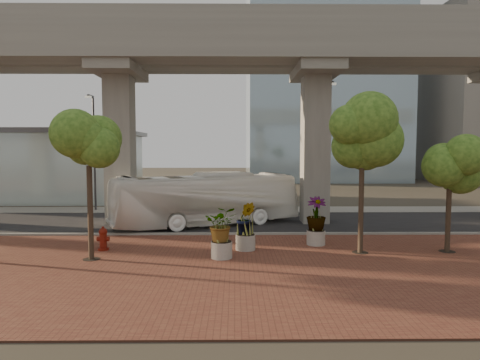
{
  "coord_description": "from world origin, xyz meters",
  "views": [
    {
      "loc": [
        1.07,
        -24.37,
        4.59
      ],
      "look_at": [
        1.35,
        0.5,
        2.78
      ],
      "focal_mm": 32.0,
      "sensor_mm": 36.0,
      "label": 1
    }
  ],
  "objects": [
    {
      "name": "street_tree_near_west",
      "position": [
        -4.86,
        -6.99,
        4.79
      ],
      "size": [
        3.06,
        3.06,
        6.15
      ],
      "color": "#473428",
      "rests_on": "ground"
    },
    {
      "name": "ground",
      "position": [
        0.0,
        0.0,
        0.0
      ],
      "size": [
        160.0,
        160.0,
        0.0
      ],
      "primitive_type": "plane",
      "color": "#393629",
      "rests_on": "ground"
    },
    {
      "name": "transit_bus",
      "position": [
        -0.65,
        0.92,
        1.57
      ],
      "size": [
        11.35,
        7.05,
        3.14
      ],
      "primitive_type": "imported",
      "rotation": [
        0.0,
        0.0,
        2.0
      ],
      "color": "white",
      "rests_on": "ground"
    },
    {
      "name": "station_pavilion",
      "position": [
        -20.0,
        16.0,
        3.22
      ],
      "size": [
        23.0,
        13.0,
        6.3
      ],
      "color": "silver",
      "rests_on": "ground"
    },
    {
      "name": "asphalt_road",
      "position": [
        0.0,
        2.0,
        0.02
      ],
      "size": [
        90.0,
        8.0,
        0.04
      ],
      "primitive_type": "cube",
      "color": "black",
      "rests_on": "ground"
    },
    {
      "name": "planter_right",
      "position": [
        4.89,
        -4.42,
        1.44
      ],
      "size": [
        2.13,
        2.13,
        2.28
      ],
      "color": "#ADA69C",
      "rests_on": "ground"
    },
    {
      "name": "street_tree_far_east",
      "position": [
        10.45,
        -5.83,
        4.0
      ],
      "size": [
        3.02,
        3.02,
        5.34
      ],
      "color": "#473428",
      "rests_on": "ground"
    },
    {
      "name": "street_tree_near_east",
      "position": [
        6.55,
        -5.97,
        5.14
      ],
      "size": [
        3.6,
        3.6,
        6.75
      ],
      "color": "#473428",
      "rests_on": "ground"
    },
    {
      "name": "planter_front",
      "position": [
        0.5,
        -6.84,
        1.37
      ],
      "size": [
        1.97,
        1.97,
        2.17
      ],
      "color": "gray",
      "rests_on": "ground"
    },
    {
      "name": "far_sidewalk",
      "position": [
        0.0,
        7.5,
        0.03
      ],
      "size": [
        90.0,
        3.0,
        0.06
      ],
      "primitive_type": "cube",
      "color": "gray",
      "rests_on": "ground"
    },
    {
      "name": "streetlamp_west",
      "position": [
        -9.39,
        7.38,
        4.92
      ],
      "size": [
        0.42,
        1.22,
        8.43
      ],
      "color": "#313035",
      "rests_on": "ground"
    },
    {
      "name": "brick_plaza",
      "position": [
        0.0,
        -8.0,
        0.03
      ],
      "size": [
        70.0,
        13.0,
        0.06
      ],
      "primitive_type": "cube",
      "color": "brown",
      "rests_on": "ground"
    },
    {
      "name": "curb_strip",
      "position": [
        0.0,
        -2.0,
        0.08
      ],
      "size": [
        70.0,
        0.25,
        0.16
      ],
      "primitive_type": "cube",
      "color": "gray",
      "rests_on": "ground"
    },
    {
      "name": "fire_hydrant",
      "position": [
        -4.86,
        -5.39,
        0.57
      ],
      "size": [
        0.53,
        0.48,
        1.06
      ],
      "color": "maroon",
      "rests_on": "ground"
    },
    {
      "name": "transit_viaduct",
      "position": [
        0.0,
        2.0,
        7.29
      ],
      "size": [
        72.0,
        5.6,
        12.4
      ],
      "color": "gray",
      "rests_on": "ground"
    },
    {
      "name": "streetlamp_east",
      "position": [
        7.7,
        5.98,
        5.34
      ],
      "size": [
        0.45,
        1.33,
        9.16
      ],
      "color": "#2F3035",
      "rests_on": "ground"
    },
    {
      "name": "planter_left",
      "position": [
        1.53,
        -5.4,
        1.38
      ],
      "size": [
        1.97,
        1.97,
        2.17
      ],
      "color": "gray",
      "rests_on": "ground"
    }
  ]
}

